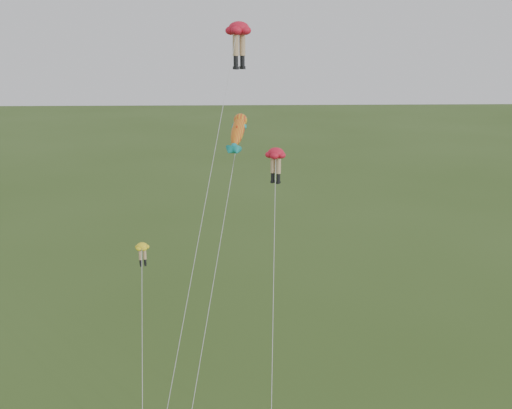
{
  "coord_description": "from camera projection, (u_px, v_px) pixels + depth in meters",
  "views": [
    {
      "loc": [
        1.64,
        -27.51,
        20.48
      ],
      "look_at": [
        2.76,
        6.0,
        10.55
      ],
      "focal_mm": 40.0,
      "sensor_mm": 36.0,
      "label": 1
    }
  ],
  "objects": [
    {
      "name": "legs_kite_yellow",
      "position": [
        142.0,
        258.0,
        34.59
      ],
      "size": [
        1.8,
        10.4,
        8.33
      ],
      "rotation": [
        0.0,
        0.0,
        0.3
      ],
      "color": "yellow",
      "rests_on": "ground"
    },
    {
      "name": "legs_kite_red_high",
      "position": [
        238.0,
        36.0,
        35.3
      ],
      "size": [
        5.59,
        13.35,
        21.37
      ],
      "rotation": [
        0.0,
        0.0,
        0.63
      ],
      "color": "red",
      "rests_on": "ground"
    },
    {
      "name": "legs_kite_red_mid",
      "position": [
        276.0,
        161.0,
        33.59
      ],
      "size": [
        1.75,
        9.36,
        14.17
      ],
      "rotation": [
        0.0,
        0.0,
        -0.59
      ],
      "color": "red",
      "rests_on": "ground"
    },
    {
      "name": "fish_kite",
      "position": [
        238.0,
        132.0,
        35.71
      ],
      "size": [
        3.72,
        12.1,
        16.0
      ],
      "rotation": [
        0.63,
        0.0,
        -0.23
      ],
      "color": "orange",
      "rests_on": "ground"
    }
  ]
}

